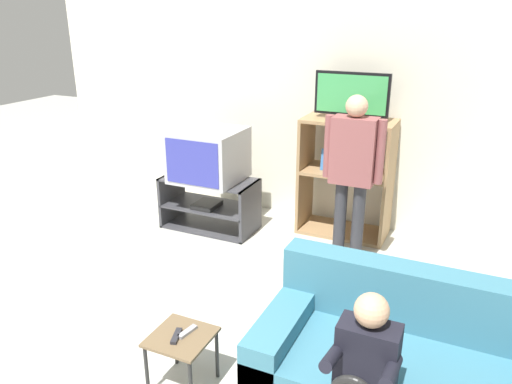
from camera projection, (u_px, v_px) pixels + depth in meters
The scene contains 11 objects.
wall_back at pixel (306, 101), 5.32m from camera, with size 6.40×0.06×2.60m.
tv_stand at pixel (210, 204), 5.31m from camera, with size 0.99×0.49×0.55m.
television_main at pixel (209, 155), 5.11m from camera, with size 0.67×0.66×0.53m.
media_shelf at pixel (346, 177), 5.08m from camera, with size 0.90×0.48×1.21m.
television_flat at pixel (351, 97), 4.79m from camera, with size 0.73×0.20×0.45m.
snack_table at pixel (181, 343), 3.04m from camera, with size 0.36×0.36×0.37m.
remote_control_black at pixel (176, 336), 3.00m from camera, with size 0.04×0.14×0.02m, color #232328.
remote_control_white at pixel (187, 332), 3.04m from camera, with size 0.04×0.14×0.02m, color gray.
couch at pixel (408, 371), 2.87m from camera, with size 1.72×0.87×0.78m.
person_standing_adult at pixel (353, 166), 4.35m from camera, with size 0.53×0.20×1.56m.
person_seated_child at pixel (363, 375), 2.41m from camera, with size 0.33×0.43×0.97m.
Camera 1 is at (1.75, -1.11, 2.23)m, focal length 35.00 mm.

